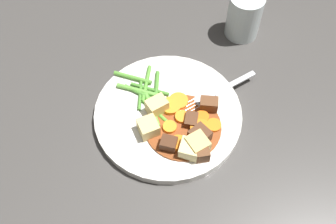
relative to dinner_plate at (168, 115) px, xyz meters
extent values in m
plane|color=#423F3D|center=(0.00, 0.00, -0.01)|extent=(3.00, 3.00, 0.00)
cylinder|color=white|center=(0.00, 0.00, 0.00)|extent=(0.26, 0.26, 0.02)
cylinder|color=brown|center=(0.04, -0.01, 0.01)|extent=(0.13, 0.13, 0.00)
cylinder|color=orange|center=(0.07, -0.01, 0.02)|extent=(0.04, 0.04, 0.01)
cylinder|color=orange|center=(0.02, -0.03, 0.01)|extent=(0.03, 0.03, 0.01)
cylinder|color=orange|center=(0.00, 0.01, 0.01)|extent=(0.05, 0.05, 0.01)
cylinder|color=orange|center=(0.01, 0.03, 0.01)|extent=(0.05, 0.05, 0.01)
cylinder|color=orange|center=(0.06, 0.02, 0.01)|extent=(0.03, 0.03, 0.01)
cylinder|color=orange|center=(0.03, 0.00, 0.01)|extent=(0.03, 0.03, 0.01)
cylinder|color=orange|center=(0.08, 0.01, 0.01)|extent=(0.04, 0.04, 0.01)
cylinder|color=orange|center=(0.05, -0.05, 0.01)|extent=(0.04, 0.04, 0.01)
cube|color=#E5CC7A|center=(-0.02, -0.01, 0.02)|extent=(0.04, 0.04, 0.03)
cube|color=#DBBC6B|center=(0.08, -0.04, 0.02)|extent=(0.05, 0.04, 0.03)
cube|color=#E5CC7A|center=(-0.01, -0.05, 0.02)|extent=(0.05, 0.05, 0.03)
cube|color=#EAD68C|center=(0.07, -0.05, 0.02)|extent=(0.04, 0.04, 0.02)
cube|color=#56331E|center=(0.05, 0.00, 0.02)|extent=(0.03, 0.03, 0.02)
cube|color=brown|center=(0.09, -0.05, 0.02)|extent=(0.04, 0.04, 0.03)
cube|color=brown|center=(0.06, 0.04, 0.02)|extent=(0.04, 0.03, 0.03)
cube|color=#56331E|center=(0.07, -0.02, 0.02)|extent=(0.04, 0.04, 0.03)
cube|color=#4C2B19|center=(0.04, -0.06, 0.02)|extent=(0.03, 0.03, 0.02)
cylinder|color=#599E38|center=(-0.09, 0.03, 0.01)|extent=(0.08, 0.02, 0.01)
cylinder|color=#4C8E33|center=(-0.04, 0.04, 0.01)|extent=(0.04, 0.07, 0.01)
cylinder|color=#599E38|center=(-0.02, -0.01, 0.01)|extent=(0.07, 0.03, 0.01)
cylinder|color=#66AD42|center=(-0.07, 0.01, 0.01)|extent=(0.08, 0.02, 0.01)
cylinder|color=#599E38|center=(-0.06, 0.03, 0.01)|extent=(0.04, 0.08, 0.01)
cylinder|color=#4C8E33|center=(-0.06, 0.01, 0.01)|extent=(0.04, 0.06, 0.01)
cylinder|color=#66AD42|center=(-0.03, -0.01, 0.01)|extent=(0.06, 0.06, 0.01)
cylinder|color=#4C8E33|center=(-0.05, 0.01, 0.01)|extent=(0.09, 0.01, 0.01)
cylinder|color=#4C8E33|center=(-0.05, 0.03, 0.01)|extent=(0.07, 0.02, 0.01)
cube|color=silver|center=(0.07, 0.11, 0.01)|extent=(0.06, 0.11, 0.00)
cube|color=silver|center=(0.04, 0.05, 0.01)|extent=(0.03, 0.03, 0.00)
cylinder|color=silver|center=(0.02, 0.03, 0.01)|extent=(0.02, 0.04, 0.00)
cylinder|color=silver|center=(0.02, 0.02, 0.01)|extent=(0.02, 0.04, 0.00)
cylinder|color=silver|center=(0.03, 0.02, 0.01)|extent=(0.02, 0.04, 0.00)
cylinder|color=silver|center=(0.03, 0.02, 0.01)|extent=(0.02, 0.04, 0.00)
cylinder|color=silver|center=(0.03, 0.26, 0.04)|extent=(0.07, 0.07, 0.09)
camera|label=1|loc=(0.18, -0.33, 0.59)|focal=41.62mm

